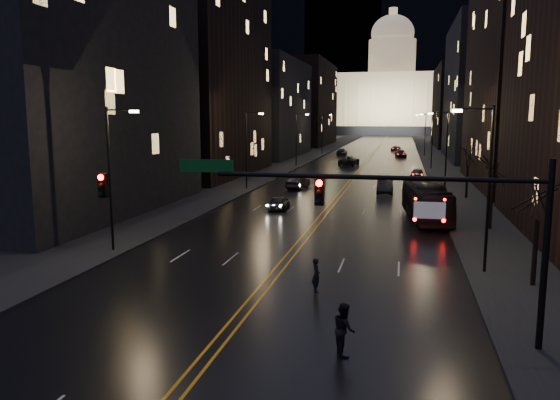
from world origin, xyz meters
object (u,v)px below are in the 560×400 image
Objects in this scene: pedestrian_a at (316,275)px; receding_car_a at (385,186)px; oncoming_car_a at (279,202)px; oncoming_car_b at (298,182)px; traffic_signal at (384,207)px; bus at (426,202)px; pedestrian_b at (344,329)px.

receding_car_a is at bearing -24.78° from pedestrian_a.
oncoming_car_b reaches higher than oncoming_car_a.
bus is at bearing 84.18° from traffic_signal.
traffic_signal is 1.60× the size of bus.
pedestrian_b reaches higher than pedestrian_a.
receding_car_a reaches higher than oncoming_car_a.
receding_car_a is (10.09, -1.62, 0.05)m from oncoming_car_b.
oncoming_car_a is at bearing 163.14° from bus.
receding_car_a is (-3.75, 15.08, -0.69)m from bus.
traffic_signal is 29.76m from oncoming_car_a.
bus is 2.18× the size of receding_car_a.
traffic_signal is at bearing 107.52° from oncoming_car_a.
pedestrian_b is at bearing -126.57° from traffic_signal.
oncoming_car_a is at bearing 110.35° from traffic_signal.
pedestrian_b is at bearing -90.64° from receding_car_a.
pedestrian_b is at bearing -105.35° from bus.
pedestrian_a is at bearing -113.34° from bus.
oncoming_car_b is 0.94× the size of receding_car_a.
pedestrian_b is (-0.07, -42.18, 0.14)m from receding_car_a.
pedestrian_b is at bearing 109.37° from oncoming_car_b.
pedestrian_a reaches higher than receding_car_a.
pedestrian_b reaches higher than receding_car_a.
bus is 21.27m from pedestrian_a.
traffic_signal is 9.07× the size of pedestrian_b.
oncoming_car_a is (-10.23, 27.59, -4.43)m from traffic_signal.
oncoming_car_b is 10.22m from receding_car_a.
traffic_signal is 4.64m from pedestrian_b.
receding_car_a is at bearing -21.12° from pedestrian_b.
traffic_signal reaches higher than pedestrian_b.
oncoming_car_b is 44.93m from pedestrian_b.
traffic_signal reaches higher than receding_car_a.
oncoming_car_b is at bearing 104.95° from traffic_signal.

